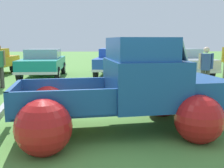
{
  "coord_description": "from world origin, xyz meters",
  "views": [
    {
      "loc": [
        -0.22,
        -5.32,
        1.86
      ],
      "look_at": [
        0.0,
        0.67,
        0.87
      ],
      "focal_mm": 42.25,
      "sensor_mm": 36.0,
      "label": 1
    }
  ],
  "objects": [
    {
      "name": "show_car_3",
      "position": [
        4.0,
        8.59,
        0.79
      ],
      "size": [
        2.41,
        4.76,
        1.43
      ],
      "rotation": [
        0.0,
        0.0,
        -1.46
      ],
      "color": "black",
      "rests_on": "ground"
    },
    {
      "name": "show_car_1",
      "position": [
        -3.23,
        8.21,
        0.78
      ],
      "size": [
        2.09,
        4.24,
        1.43
      ],
      "rotation": [
        0.0,
        0.0,
        -1.53
      ],
      "color": "black",
      "rests_on": "ground"
    },
    {
      "name": "show_car_2",
      "position": [
        0.43,
        9.03,
        0.78
      ],
      "size": [
        2.35,
        4.47,
        1.43
      ],
      "rotation": [
        0.0,
        0.0,
        -1.71
      ],
      "color": "black",
      "rests_on": "ground"
    },
    {
      "name": "vintage_pickup_truck",
      "position": [
        0.38,
        0.06,
        0.76
      ],
      "size": [
        4.84,
        3.28,
        1.96
      ],
      "rotation": [
        0.0,
        0.0,
        0.15
      ],
      "color": "black",
      "rests_on": "ground"
    },
    {
      "name": "spectator_2",
      "position": [
        3.55,
        4.12,
        0.93
      ],
      "size": [
        0.54,
        0.39,
        1.63
      ],
      "rotation": [
        0.0,
        0.0,
        1.41
      ],
      "color": "#4C4742",
      "rests_on": "ground"
    },
    {
      "name": "ground_plane",
      "position": [
        0.0,
        0.0,
        0.0
      ],
      "size": [
        80.0,
        80.0,
        0.0
      ],
      "primitive_type": "plane",
      "color": "#548C3D"
    }
  ]
}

